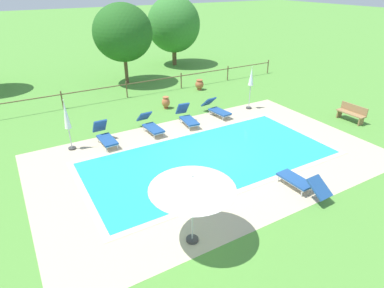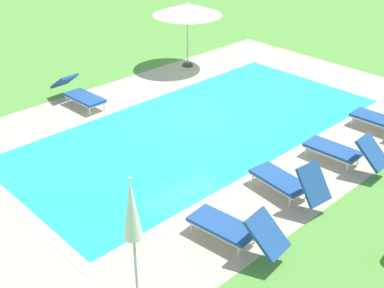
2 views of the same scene
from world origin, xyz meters
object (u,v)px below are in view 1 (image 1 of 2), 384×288
Objects in this scene: sun_lounger_north_far at (151,125)px; sun_lounger_north_end at (105,136)px; patio_umbrella_closed_row_mid_west at (251,80)px; sun_lounger_north_near_steps at (216,109)px; patio_umbrella_closed_row_west at (66,118)px; patio_umbrella_open_foreground at (192,183)px; terracotta_urn_by_tree at (166,102)px; sun_lounger_north_mid at (302,182)px; sun_lounger_south_near_corner at (187,117)px; wooden_bench_lawn_side at (352,113)px; tree_west_mid at (174,25)px; tree_centre at (123,33)px; terracotta_urn_near_fence at (199,84)px.

sun_lounger_north_far is 1.07× the size of sun_lounger_north_end.
patio_umbrella_closed_row_mid_west is (6.22, 0.12, 1.32)m from sun_lounger_north_far.
patio_umbrella_closed_row_west reaches higher than sun_lounger_north_near_steps.
patio_umbrella_open_foreground is 10.93m from terracotta_urn_by_tree.
sun_lounger_south_near_corner reaches higher than sun_lounger_north_mid.
wooden_bench_lawn_side is 16.20m from tree_west_mid.
sun_lounger_north_near_steps is 2.59m from patio_umbrella_closed_row_mid_west.
wooden_bench_lawn_side is (7.12, 3.23, 0.10)m from sun_lounger_north_mid.
sun_lounger_south_near_corner is at bearing -177.35° from patio_umbrella_closed_row_mid_west.
sun_lounger_north_end is 12.61m from wooden_bench_lawn_side.
sun_lounger_north_end is 7.50m from patio_umbrella_open_foreground.
tree_centre is at bearing 55.96° from patio_umbrella_closed_row_west.
patio_umbrella_closed_row_west is 0.95× the size of patio_umbrella_closed_row_mid_west.
terracotta_urn_near_fence is 7.98m from tree_west_mid.
wooden_bench_lawn_side is (7.68, -3.95, 0.07)m from sun_lounger_south_near_corner.
sun_lounger_south_near_corner is (4.31, 0.05, 0.00)m from sun_lounger_north_end.
patio_umbrella_closed_row_mid_west is (8.51, 0.24, 1.31)m from sun_lounger_north_end.
tree_centre is (-4.28, 8.42, 1.76)m from patio_umbrella_closed_row_mid_west.
sun_lounger_south_near_corner is 2.73× the size of terracotta_urn_near_fence.
sun_lounger_north_far is at bearing -1.89° from patio_umbrella_closed_row_west.
sun_lounger_north_far is at bearing 3.13° from sun_lounger_north_end.
terracotta_urn_by_tree is at bearing 92.84° from sun_lounger_north_mid.
sun_lounger_north_end is at bearing -129.36° from tree_west_mid.
sun_lounger_north_mid is 2.98× the size of terracotta_urn_near_fence.
sun_lounger_north_end is (-2.30, -0.13, 0.02)m from sun_lounger_north_far.
patio_umbrella_closed_row_mid_west is at bearing 1.64° from sun_lounger_north_end.
terracotta_urn_by_tree is at bearing 88.31° from sun_lounger_south_near_corner.
patio_umbrella_open_foreground is at bearing -116.22° from tree_west_mid.
patio_umbrella_open_foreground reaches higher than sun_lounger_north_near_steps.
terracotta_urn_near_fence is at bearing 97.94° from patio_umbrella_closed_row_mid_west.
patio_umbrella_closed_row_mid_west is at bearing 2.65° from sun_lounger_south_near_corner.
terracotta_urn_by_tree reaches higher than terracotta_urn_near_fence.
sun_lounger_south_near_corner is 13.35m from tree_west_mid.
patio_umbrella_closed_row_mid_west is at bearing -1.65° from sun_lounger_north_near_steps.
tree_west_mid reaches higher than patio_umbrella_open_foreground.
patio_umbrella_closed_row_west is 0.42× the size of tree_west_mid.
sun_lounger_north_far is at bearing -129.18° from terracotta_urn_by_tree.
sun_lounger_north_far is 0.85× the size of patio_umbrella_closed_row_west.
sun_lounger_north_mid is at bearing -85.50° from sun_lounger_south_near_corner.
patio_umbrella_closed_row_west is (-3.75, 0.12, 1.12)m from sun_lounger_north_far.
patio_umbrella_closed_row_mid_west is at bearing -96.06° from tree_west_mid.
tree_centre reaches higher than sun_lounger_south_near_corner.
patio_umbrella_closed_row_west is (-1.74, 7.57, -0.50)m from patio_umbrella_open_foreground.
terracotta_urn_by_tree is (5.83, 2.44, -1.12)m from patio_umbrella_closed_row_west.
patio_umbrella_closed_row_mid_west is 4.70m from terracotta_urn_near_fence.
sun_lounger_north_far is 0.84× the size of patio_umbrella_open_foreground.
wooden_bench_lawn_side is at bearing -64.55° from terracotta_urn_near_fence.
patio_umbrella_closed_row_west is at bearing -157.34° from terracotta_urn_by_tree.
sun_lounger_south_near_corner is at bearing 61.42° from patio_umbrella_open_foreground.
sun_lounger_north_end is at bearing -177.20° from sun_lounger_north_near_steps.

